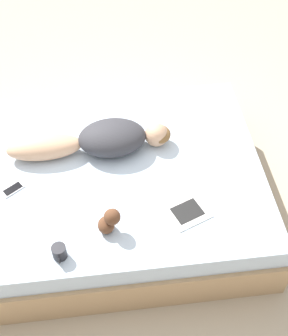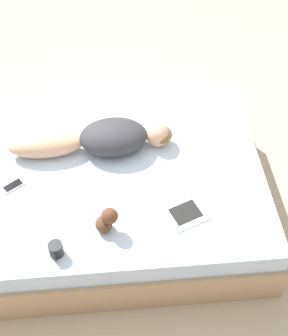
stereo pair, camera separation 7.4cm
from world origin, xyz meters
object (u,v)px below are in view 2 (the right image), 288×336
cell_phone (13,186)px  coffee_mug (56,249)px  person (99,139)px  open_magazine (177,201)px

cell_phone → coffee_mug: bearing=-5.8°
person → coffee_mug: size_ratio=9.72×
coffee_mug → cell_phone: size_ratio=0.73×
person → cell_phone: size_ratio=7.12×
open_magazine → coffee_mug: coffee_mug is taller
person → cell_phone: 0.70m
coffee_mug → person: bearing=161.8°
open_magazine → cell_phone: 1.16m
person → coffee_mug: (0.89, -0.29, -0.05)m
open_magazine → coffee_mug: bearing=-89.1°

